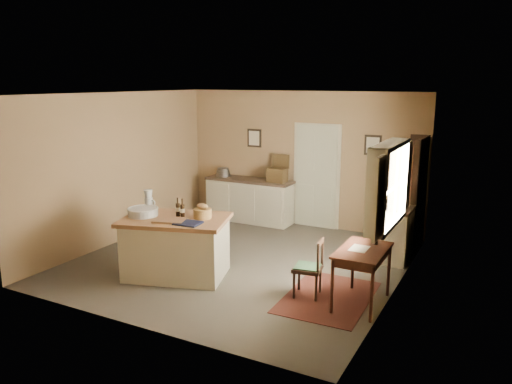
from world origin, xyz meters
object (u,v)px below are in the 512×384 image
(writing_desk, at_px, (363,256))
(shelving_unit, at_px, (415,194))
(desk_chair, at_px, (308,268))
(right_cabinet, at_px, (396,232))
(work_island, at_px, (176,245))
(sideboard, at_px, (250,199))

(writing_desk, bearing_deg, shelving_unit, 86.66)
(desk_chair, bearing_deg, right_cabinet, 61.31)
(work_island, bearing_deg, sideboard, 80.88)
(sideboard, relative_size, desk_chair, 2.34)
(writing_desk, bearing_deg, sideboard, 138.48)
(sideboard, distance_m, shelving_unit, 3.41)
(desk_chair, bearing_deg, sideboard, 120.91)
(writing_desk, relative_size, desk_chair, 1.20)
(desk_chair, height_order, shelving_unit, shelving_unit)
(sideboard, height_order, right_cabinet, sideboard)
(desk_chair, distance_m, shelving_unit, 2.89)
(work_island, xyz_separation_m, right_cabinet, (2.76, 2.32, -0.02))
(work_island, height_order, writing_desk, work_island)
(sideboard, xyz_separation_m, desk_chair, (2.48, -2.93, -0.08))
(work_island, bearing_deg, right_cabinet, 22.82)
(right_cabinet, relative_size, shelving_unit, 0.50)
(sideboard, distance_m, writing_desk, 4.29)
(writing_desk, distance_m, desk_chair, 0.78)
(sideboard, xyz_separation_m, right_cabinet, (3.21, -0.85, -0.02))
(right_cabinet, bearing_deg, sideboard, 165.14)
(work_island, height_order, sideboard, work_island)
(sideboard, relative_size, writing_desk, 1.95)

